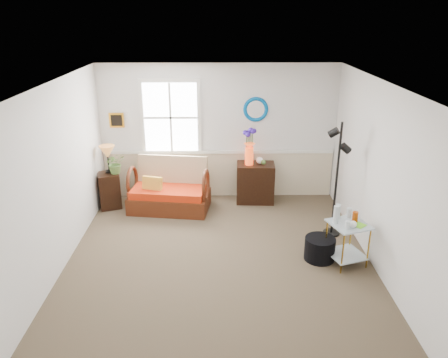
{
  "coord_description": "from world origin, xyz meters",
  "views": [
    {
      "loc": [
        0.0,
        -5.61,
        3.49
      ],
      "look_at": [
        0.08,
        0.27,
        1.21
      ],
      "focal_mm": 35.0,
      "sensor_mm": 36.0,
      "label": 1
    }
  ],
  "objects_px": {
    "lamp_stand": "(109,190)",
    "cabinet": "(255,183)",
    "side_table": "(347,244)",
    "loveseat": "(169,186)",
    "floor_lamp": "(336,180)",
    "ottoman": "(320,249)"
  },
  "relations": [
    {
      "from": "loveseat",
      "to": "ottoman",
      "type": "height_order",
      "value": "loveseat"
    },
    {
      "from": "side_table",
      "to": "floor_lamp",
      "type": "bearing_deg",
      "value": 88.76
    },
    {
      "from": "side_table",
      "to": "ottoman",
      "type": "xyz_separation_m",
      "value": [
        -0.36,
        0.11,
        -0.15
      ]
    },
    {
      "from": "loveseat",
      "to": "floor_lamp",
      "type": "xyz_separation_m",
      "value": [
        2.79,
        -1.01,
        0.48
      ]
    },
    {
      "from": "ottoman",
      "to": "loveseat",
      "type": "bearing_deg",
      "value": 143.36
    },
    {
      "from": "side_table",
      "to": "ottoman",
      "type": "relative_size",
      "value": 1.43
    },
    {
      "from": "lamp_stand",
      "to": "cabinet",
      "type": "distance_m",
      "value": 2.77
    },
    {
      "from": "loveseat",
      "to": "ottoman",
      "type": "bearing_deg",
      "value": -29.01
    },
    {
      "from": "floor_lamp",
      "to": "ottoman",
      "type": "distance_m",
      "value": 1.17
    },
    {
      "from": "lamp_stand",
      "to": "ottoman",
      "type": "relative_size",
      "value": 1.49
    },
    {
      "from": "cabinet",
      "to": "loveseat",
      "type": "bearing_deg",
      "value": -165.06
    },
    {
      "from": "cabinet",
      "to": "floor_lamp",
      "type": "bearing_deg",
      "value": -46.24
    },
    {
      "from": "loveseat",
      "to": "floor_lamp",
      "type": "bearing_deg",
      "value": -12.16
    },
    {
      "from": "side_table",
      "to": "floor_lamp",
      "type": "xyz_separation_m",
      "value": [
        0.02,
        0.91,
        0.63
      ]
    },
    {
      "from": "loveseat",
      "to": "side_table",
      "type": "xyz_separation_m",
      "value": [
        2.78,
        -1.91,
        -0.15
      ]
    },
    {
      "from": "loveseat",
      "to": "lamp_stand",
      "type": "relative_size",
      "value": 2.14
    },
    {
      "from": "lamp_stand",
      "to": "cabinet",
      "type": "bearing_deg",
      "value": 4.9
    },
    {
      "from": "cabinet",
      "to": "floor_lamp",
      "type": "relative_size",
      "value": 0.4
    },
    {
      "from": "side_table",
      "to": "loveseat",
      "type": "bearing_deg",
      "value": 145.45
    },
    {
      "from": "cabinet",
      "to": "side_table",
      "type": "height_order",
      "value": "cabinet"
    },
    {
      "from": "loveseat",
      "to": "floor_lamp",
      "type": "height_order",
      "value": "floor_lamp"
    },
    {
      "from": "lamp_stand",
      "to": "side_table",
      "type": "height_order",
      "value": "lamp_stand"
    }
  ]
}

